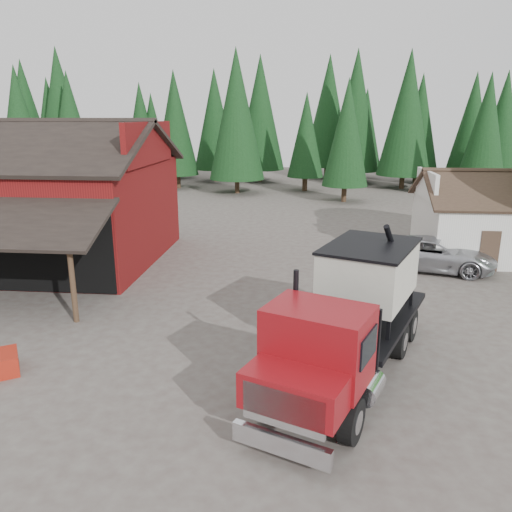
{
  "coord_description": "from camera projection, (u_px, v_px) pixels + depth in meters",
  "views": [
    {
      "loc": [
        2.62,
        -14.1,
        7.26
      ],
      "look_at": [
        0.7,
        5.22,
        1.8
      ],
      "focal_mm": 35.0,
      "sensor_mm": 36.0,
      "label": 1
    }
  ],
  "objects": [
    {
      "name": "near_pine_d",
      "position": [
        236.0,
        114.0,
        46.67
      ],
      "size": [
        5.28,
        5.28,
        13.4
      ],
      "color": "#382619",
      "rests_on": "ground"
    },
    {
      "name": "near_pine_b",
      "position": [
        347.0,
        133.0,
        42.3
      ],
      "size": [
        3.96,
        3.96,
        10.4
      ],
      "color": "#382619",
      "rests_on": "ground"
    },
    {
      "name": "ground",
      "position": [
        218.0,
        355.0,
        15.73
      ],
      "size": [
        120.0,
        120.0,
        0.0
      ],
      "primitive_type": "plane",
      "color": "#4D423D",
      "rests_on": "ground"
    },
    {
      "name": "farmhouse",
      "position": [
        500.0,
        225.0,
        26.49
      ],
      "size": [
        8.6,
        6.42,
        4.65
      ],
      "color": "silver",
      "rests_on": "ground"
    },
    {
      "name": "feed_truck",
      "position": [
        352.0,
        312.0,
        14.06
      ],
      "size": [
        5.75,
        9.34,
        4.11
      ],
      "rotation": [
        0.0,
        0.0,
        -0.4
      ],
      "color": "black",
      "rests_on": "ground"
    },
    {
      "name": "equip_box",
      "position": [
        5.0,
        363.0,
        14.6
      ],
      "size": [
        1.18,
        1.3,
        0.6
      ],
      "primitive_type": "cube",
      "rotation": [
        0.0,
        0.0,
        0.57
      ],
      "color": "maroon",
      "rests_on": "ground"
    },
    {
      "name": "near_pine_a",
      "position": [
        20.0,
        126.0,
        42.91
      ],
      "size": [
        4.4,
        4.4,
        11.4
      ],
      "color": "#382619",
      "rests_on": "ground"
    },
    {
      "name": "conifer_backdrop",
      "position": [
        282.0,
        183.0,
        55.96
      ],
      "size": [
        76.0,
        16.0,
        16.0
      ],
      "primitive_type": null,
      "color": "black",
      "rests_on": "ground"
    },
    {
      "name": "silver_car",
      "position": [
        434.0,
        254.0,
        24.24
      ],
      "size": [
        6.21,
        4.04,
        1.59
      ],
      "primitive_type": "imported",
      "rotation": [
        0.0,
        0.0,
        1.31
      ],
      "color": "#B1B3B9",
      "rests_on": "ground"
    },
    {
      "name": "red_barn",
      "position": [
        38.0,
        209.0,
        25.53
      ],
      "size": [
        12.8,
        13.63,
        7.18
      ],
      "color": "maroon",
      "rests_on": "ground"
    }
  ]
}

